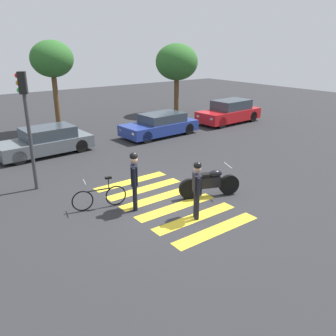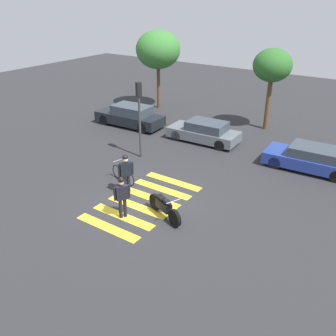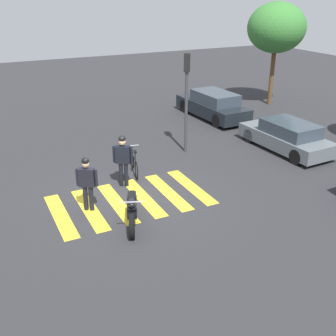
{
  "view_description": "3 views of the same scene",
  "coord_description": "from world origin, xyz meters",
  "px_view_note": "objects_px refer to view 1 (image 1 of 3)",
  "views": [
    {
      "loc": [
        -6.19,
        -8.24,
        4.86
      ],
      "look_at": [
        0.72,
        0.93,
        0.75
      ],
      "focal_mm": 37.48,
      "sensor_mm": 36.0,
      "label": 1
    },
    {
      "loc": [
        8.39,
        -10.5,
        8.04
      ],
      "look_at": [
        0.45,
        1.14,
        1.27
      ],
      "focal_mm": 39.35,
      "sensor_mm": 36.0,
      "label": 2
    },
    {
      "loc": [
        11.13,
        -4.12,
        6.3
      ],
      "look_at": [
        0.54,
        1.09,
        1.14
      ],
      "focal_mm": 44.22,
      "sensor_mm": 36.0,
      "label": 3
    }
  ],
  "objects_px": {
    "officer_by_motorcycle": "(134,177)",
    "car_grey_coupe": "(46,141)",
    "leaning_bicycle": "(100,197)",
    "car_red_convertible": "(229,112)",
    "car_blue_hatchback": "(160,125)",
    "police_motorcycle": "(209,183)",
    "officer_on_foot": "(197,186)",
    "traffic_light_pole": "(26,113)"
  },
  "relations": [
    {
      "from": "officer_on_foot",
      "to": "car_red_convertible",
      "type": "height_order",
      "value": "officer_on_foot"
    },
    {
      "from": "traffic_light_pole",
      "to": "car_red_convertible",
      "type": "bearing_deg",
      "value": 14.8
    },
    {
      "from": "police_motorcycle",
      "to": "officer_on_foot",
      "type": "xyz_separation_m",
      "value": [
        -1.36,
        -0.89,
        0.53
      ]
    },
    {
      "from": "traffic_light_pole",
      "to": "car_blue_hatchback",
      "type": "bearing_deg",
      "value": 23.93
    },
    {
      "from": "car_blue_hatchback",
      "to": "police_motorcycle",
      "type": "bearing_deg",
      "value": -114.55
    },
    {
      "from": "officer_on_foot",
      "to": "leaning_bicycle",
      "type": "bearing_deg",
      "value": 130.35
    },
    {
      "from": "officer_by_motorcycle",
      "to": "officer_on_foot",
      "type": "bearing_deg",
      "value": -54.41
    },
    {
      "from": "car_grey_coupe",
      "to": "car_red_convertible",
      "type": "relative_size",
      "value": 0.96
    },
    {
      "from": "car_blue_hatchback",
      "to": "traffic_light_pole",
      "type": "bearing_deg",
      "value": -156.07
    },
    {
      "from": "police_motorcycle",
      "to": "car_grey_coupe",
      "type": "height_order",
      "value": "car_grey_coupe"
    },
    {
      "from": "officer_on_foot",
      "to": "officer_by_motorcycle",
      "type": "height_order",
      "value": "officer_by_motorcycle"
    },
    {
      "from": "police_motorcycle",
      "to": "car_grey_coupe",
      "type": "relative_size",
      "value": 0.47
    },
    {
      "from": "car_grey_coupe",
      "to": "traffic_light_pole",
      "type": "xyz_separation_m",
      "value": [
        -1.71,
        -3.87,
        2.11
      ]
    },
    {
      "from": "leaning_bicycle",
      "to": "car_blue_hatchback",
      "type": "xyz_separation_m",
      "value": [
        6.8,
        6.25,
        0.22
      ]
    },
    {
      "from": "car_red_convertible",
      "to": "traffic_light_pole",
      "type": "distance_m",
      "value": 14.0
    },
    {
      "from": "officer_on_foot",
      "to": "car_blue_hatchback",
      "type": "relative_size",
      "value": 0.4
    },
    {
      "from": "police_motorcycle",
      "to": "traffic_light_pole",
      "type": "height_order",
      "value": "traffic_light_pole"
    },
    {
      "from": "officer_on_foot",
      "to": "car_red_convertible",
      "type": "relative_size",
      "value": 0.4
    },
    {
      "from": "police_motorcycle",
      "to": "officer_by_motorcycle",
      "type": "height_order",
      "value": "officer_by_motorcycle"
    },
    {
      "from": "officer_by_motorcycle",
      "to": "car_grey_coupe",
      "type": "xyz_separation_m",
      "value": [
        -0.23,
        7.34,
        -0.48
      ]
    },
    {
      "from": "leaning_bicycle",
      "to": "car_grey_coupe",
      "type": "distance_m",
      "value": 6.64
    },
    {
      "from": "police_motorcycle",
      "to": "car_grey_coupe",
      "type": "xyz_separation_m",
      "value": [
        -2.71,
        8.01,
        0.12
      ]
    },
    {
      "from": "police_motorcycle",
      "to": "car_blue_hatchback",
      "type": "height_order",
      "value": "car_blue_hatchback"
    },
    {
      "from": "police_motorcycle",
      "to": "car_red_convertible",
      "type": "relative_size",
      "value": 0.45
    },
    {
      "from": "police_motorcycle",
      "to": "officer_by_motorcycle",
      "type": "distance_m",
      "value": 2.64
    },
    {
      "from": "officer_by_motorcycle",
      "to": "traffic_light_pole",
      "type": "bearing_deg",
      "value": 119.32
    },
    {
      "from": "traffic_light_pole",
      "to": "officer_on_foot",
      "type": "bearing_deg",
      "value": -58.63
    },
    {
      "from": "police_motorcycle",
      "to": "car_red_convertible",
      "type": "height_order",
      "value": "car_red_convertible"
    },
    {
      "from": "leaning_bicycle",
      "to": "traffic_light_pole",
      "type": "xyz_separation_m",
      "value": [
        -1.12,
        2.73,
        2.34
      ]
    },
    {
      "from": "car_red_convertible",
      "to": "car_grey_coupe",
      "type": "bearing_deg",
      "value": 178.36
    },
    {
      "from": "police_motorcycle",
      "to": "traffic_light_pole",
      "type": "relative_size",
      "value": 0.5
    },
    {
      "from": "officer_by_motorcycle",
      "to": "car_blue_hatchback",
      "type": "height_order",
      "value": "officer_by_motorcycle"
    },
    {
      "from": "officer_by_motorcycle",
      "to": "car_red_convertible",
      "type": "distance_m",
      "value": 13.43
    },
    {
      "from": "police_motorcycle",
      "to": "car_blue_hatchback",
      "type": "xyz_separation_m",
      "value": [
        3.49,
        7.65,
        0.12
      ]
    },
    {
      "from": "officer_by_motorcycle",
      "to": "car_red_convertible",
      "type": "xyz_separation_m",
      "value": [
        11.45,
        7.0,
        -0.39
      ]
    },
    {
      "from": "police_motorcycle",
      "to": "leaning_bicycle",
      "type": "height_order",
      "value": "police_motorcycle"
    },
    {
      "from": "car_blue_hatchback",
      "to": "leaning_bicycle",
      "type": "bearing_deg",
      "value": -137.42
    },
    {
      "from": "leaning_bicycle",
      "to": "officer_by_motorcycle",
      "type": "relative_size",
      "value": 0.9
    },
    {
      "from": "leaning_bicycle",
      "to": "officer_on_foot",
      "type": "xyz_separation_m",
      "value": [
        1.95,
        -2.29,
        0.63
      ]
    },
    {
      "from": "police_motorcycle",
      "to": "car_grey_coupe",
      "type": "distance_m",
      "value": 8.46
    },
    {
      "from": "car_grey_coupe",
      "to": "car_red_convertible",
      "type": "distance_m",
      "value": 11.69
    },
    {
      "from": "officer_on_foot",
      "to": "traffic_light_pole",
      "type": "distance_m",
      "value": 6.13
    }
  ]
}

